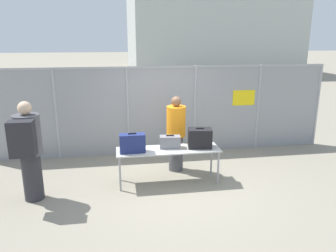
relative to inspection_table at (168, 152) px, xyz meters
The scene contains 10 objects.
ground_plane 0.69m from the inspection_table, 31.88° to the right, with size 120.00×120.00×0.00m, color gray.
fence_section 1.91m from the inspection_table, 85.63° to the left, with size 8.68×0.07×2.24m.
inspection_table is the anchor object (origin of this frame).
suitcase_navy 0.77m from the inspection_table, behind, with size 0.50×0.23×0.40m.
suitcase_grey 0.21m from the inspection_table, 58.45° to the left, with size 0.44×0.26×0.27m.
suitcase_black 0.71m from the inspection_table, ahead, with size 0.52×0.40×0.42m.
traveler_hooded 2.64m from the inspection_table, behind, with size 0.46×0.71×1.86m.
security_worker_near 0.72m from the inspection_table, 66.60° to the left, with size 0.42×0.42×1.69m.
utility_trailer 4.90m from the inspection_table, 65.92° to the left, with size 4.41×2.24×0.66m.
distant_hangar 24.28m from the inspection_table, 73.95° to the left, with size 12.49×13.88×7.03m.
Camera 1 is at (-1.12, -6.12, 2.94)m, focal length 35.00 mm.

